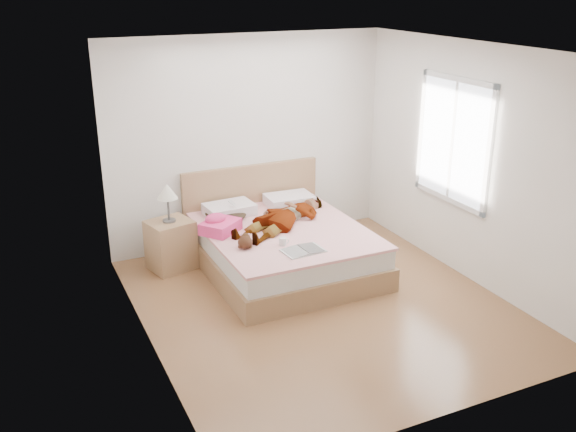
% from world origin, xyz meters
% --- Properties ---
extents(ground, '(4.00, 4.00, 0.00)m').
position_xyz_m(ground, '(0.00, 0.00, 0.00)').
color(ground, '#4C3217').
rests_on(ground, ground).
extents(woman, '(1.62, 1.29, 0.21)m').
position_xyz_m(woman, '(0.09, 1.15, 0.62)').
color(woman, white).
rests_on(woman, bed).
extents(hair, '(0.49, 0.60, 0.09)m').
position_xyz_m(hair, '(-0.48, 1.60, 0.55)').
color(hair, black).
rests_on(hair, bed).
extents(phone, '(0.09, 0.10, 0.05)m').
position_xyz_m(phone, '(-0.41, 1.55, 0.69)').
color(phone, silver).
rests_on(phone, bed).
extents(room_shell, '(4.00, 4.00, 4.00)m').
position_xyz_m(room_shell, '(1.77, 0.30, 1.50)').
color(room_shell, white).
rests_on(room_shell, ground).
extents(bed, '(1.80, 2.08, 1.00)m').
position_xyz_m(bed, '(0.00, 1.04, 0.28)').
color(bed, olive).
rests_on(bed, ground).
extents(towel, '(0.53, 0.51, 0.22)m').
position_xyz_m(towel, '(-0.70, 1.17, 0.60)').
color(towel, '#FF45AA').
rests_on(towel, bed).
extents(magazine, '(0.45, 0.31, 0.03)m').
position_xyz_m(magazine, '(-0.09, 0.29, 0.52)').
color(magazine, white).
rests_on(magazine, bed).
extents(coffee_mug, '(0.12, 0.09, 0.09)m').
position_xyz_m(coffee_mug, '(-0.21, 0.52, 0.55)').
color(coffee_mug, silver).
rests_on(coffee_mug, bed).
extents(plush_toy, '(0.22, 0.27, 0.13)m').
position_xyz_m(plush_toy, '(-0.60, 0.63, 0.58)').
color(plush_toy, black).
rests_on(plush_toy, bed).
extents(nightstand, '(0.57, 0.53, 1.03)m').
position_xyz_m(nightstand, '(-1.18, 1.54, 0.34)').
color(nightstand, olive).
rests_on(nightstand, ground).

